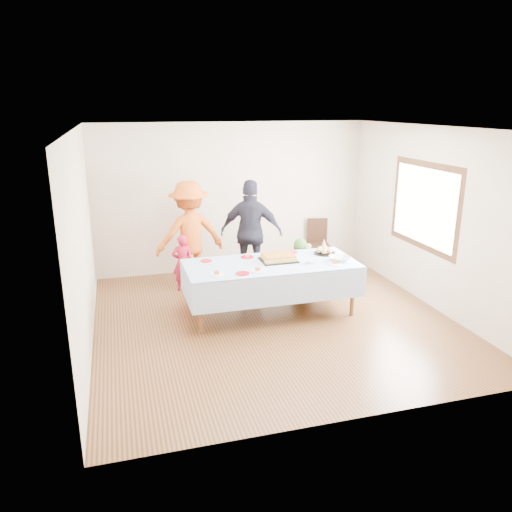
{
  "coord_description": "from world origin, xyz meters",
  "views": [
    {
      "loc": [
        -2.05,
        -6.33,
        2.99
      ],
      "look_at": [
        -0.17,
        0.3,
        0.89
      ],
      "focal_mm": 35.0,
      "sensor_mm": 36.0,
      "label": 1
    }
  ],
  "objects": [
    {
      "name": "plate_red_far_d",
      "position": [
        0.52,
        0.67,
        0.79
      ],
      "size": [
        0.16,
        0.16,
        0.01
      ],
      "primitive_type": "cylinder",
      "color": "red",
      "rests_on": "party_table"
    },
    {
      "name": "room_walls",
      "position": [
        0.05,
        0.0,
        1.77
      ],
      "size": [
        5.04,
        5.04,
        2.72
      ],
      "color": "beige",
      "rests_on": "ground"
    },
    {
      "name": "plate_white_mid",
      "position": [
        -0.25,
        -0.06,
        0.79
      ],
      "size": [
        0.2,
        0.2,
        0.01
      ],
      "primitive_type": "cylinder",
      "color": "white",
      "rests_on": "party_table"
    },
    {
      "name": "toddler_mid",
      "position": [
        0.75,
        0.93,
        0.46
      ],
      "size": [
        0.5,
        0.37,
        0.91
      ],
      "primitive_type": "imported",
      "rotation": [
        0.0,
        0.0,
        2.94
      ],
      "color": "#346521",
      "rests_on": "ground"
    },
    {
      "name": "plate_red_far_b",
      "position": [
        -0.22,
        0.61,
        0.79
      ],
      "size": [
        0.19,
        0.19,
        0.01
      ],
      "primitive_type": "cylinder",
      "color": "red",
      "rests_on": "party_table"
    },
    {
      "name": "dining_chair",
      "position": [
        1.62,
        2.27,
        0.5
      ],
      "size": [
        0.46,
        0.46,
        0.89
      ],
      "rotation": [
        0.0,
        0.0,
        -0.23
      ],
      "color": "black",
      "rests_on": "ground"
    },
    {
      "name": "rolls_tray",
      "position": [
        0.98,
        0.47,
        0.82
      ],
      "size": [
        0.34,
        0.34,
        0.1
      ],
      "color": "black",
      "rests_on": "party_table"
    },
    {
      "name": "plate_white_right",
      "position": [
        0.91,
        -0.05,
        0.79
      ],
      "size": [
        0.21,
        0.21,
        0.01
      ],
      "primitive_type": "cylinder",
      "color": "white",
      "rests_on": "party_table"
    },
    {
      "name": "ground",
      "position": [
        0.0,
        0.0,
        0.0
      ],
      "size": [
        5.0,
        5.0,
        0.0
      ],
      "primitive_type": "plane",
      "color": "#452B13",
      "rests_on": "ground"
    },
    {
      "name": "plate_white_left",
      "position": [
        -0.83,
        -0.05,
        0.79
      ],
      "size": [
        0.19,
        0.19,
        0.01
      ],
      "primitive_type": "cylinder",
      "color": "white",
      "rests_on": "party_table"
    },
    {
      "name": "party_hat",
      "position": [
        1.07,
        0.71,
        0.86
      ],
      "size": [
        0.1,
        0.1,
        0.17
      ],
      "primitive_type": "cone",
      "color": "white",
      "rests_on": "party_table"
    },
    {
      "name": "punch_bowl",
      "position": [
        1.04,
        0.07,
        0.82
      ],
      "size": [
        0.3,
        0.3,
        0.07
      ],
      "primitive_type": "imported",
      "color": "silver",
      "rests_on": "party_table"
    },
    {
      "name": "adult_right",
      "position": [
        0.11,
        1.6,
        0.9
      ],
      "size": [
        1.14,
        0.82,
        1.8
      ],
      "primitive_type": "imported",
      "rotation": [
        0.0,
        0.0,
        2.73
      ],
      "color": "#242432",
      "rests_on": "ground"
    },
    {
      "name": "adult_left",
      "position": [
        -0.91,
        1.79,
        0.9
      ],
      "size": [
        1.24,
        0.82,
        1.79
      ],
      "primitive_type": "imported",
      "rotation": [
        0.0,
        0.0,
        3.28
      ],
      "color": "#D75D1A",
      "rests_on": "ground"
    },
    {
      "name": "plate_red_near",
      "position": [
        -0.48,
        -0.11,
        0.79
      ],
      "size": [
        0.19,
        0.19,
        0.01
      ],
      "primitive_type": "cylinder",
      "color": "red",
      "rests_on": "party_table"
    },
    {
      "name": "birthday_cake",
      "position": [
        0.18,
        0.33,
        0.82
      ],
      "size": [
        0.53,
        0.41,
        0.09
      ],
      "color": "black",
      "rests_on": "party_table"
    },
    {
      "name": "fork_pile",
      "position": [
        0.57,
        0.07,
        0.81
      ],
      "size": [
        0.24,
        0.18,
        0.07
      ],
      "primitive_type": null,
      "color": "white",
      "rests_on": "party_table"
    },
    {
      "name": "party_table",
      "position": [
        0.04,
        0.25,
        0.72
      ],
      "size": [
        2.5,
        1.1,
        0.78
      ],
      "color": "brown",
      "rests_on": "ground"
    },
    {
      "name": "plate_red_far_a",
      "position": [
        -0.85,
        0.59,
        0.79
      ],
      "size": [
        0.17,
        0.17,
        0.01
      ],
      "primitive_type": "cylinder",
      "color": "red",
      "rests_on": "party_table"
    },
    {
      "name": "plate_red_far_c",
      "position": [
        0.07,
        0.6,
        0.79
      ],
      "size": [
        0.17,
        0.17,
        0.01
      ],
      "primitive_type": "cylinder",
      "color": "red",
      "rests_on": "party_table"
    },
    {
      "name": "toddler_left",
      "position": [
        -1.08,
        1.55,
        0.48
      ],
      "size": [
        0.37,
        0.26,
        0.96
      ],
      "primitive_type": "imported",
      "rotation": [
        0.0,
        0.0,
        3.05
      ],
      "color": "#B91735",
      "rests_on": "ground"
    },
    {
      "name": "toddler_right",
      "position": [
        0.82,
        0.9,
        0.42
      ],
      "size": [
        0.45,
        0.38,
        0.85
      ],
      "primitive_type": "imported",
      "rotation": [
        0.0,
        0.0,
        3.0
      ],
      "color": "#D6C063",
      "rests_on": "ground"
    }
  ]
}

